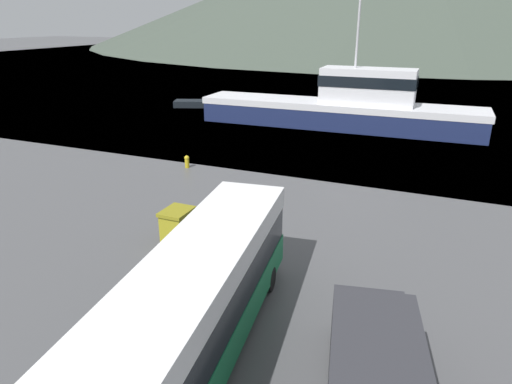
# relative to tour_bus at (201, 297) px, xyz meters

# --- Properties ---
(water_surface) EXTENTS (240.00, 240.00, 0.00)m
(water_surface) POSITION_rel_tour_bus_xyz_m (-0.78, 136.24, -1.93)
(water_surface) COLOR #475B6B
(water_surface) RESTS_ON ground
(tour_bus) EXTENTS (3.82, 11.07, 3.44)m
(tour_bus) POSITION_rel_tour_bus_xyz_m (0.00, 0.00, 0.00)
(tour_bus) COLOR #146B3D
(tour_bus) RESTS_ON ground
(delivery_van) EXTENTS (3.24, 6.04, 2.57)m
(delivery_van) POSITION_rel_tour_bus_xyz_m (4.88, -0.21, -0.58)
(delivery_van) COLOR #2D2D33
(delivery_van) RESTS_ON ground
(fishing_boat) EXTENTS (25.23, 4.91, 11.77)m
(fishing_boat) POSITION_rel_tour_bus_xyz_m (-2.90, 31.17, 0.01)
(fishing_boat) COLOR #19234C
(fishing_boat) RESTS_ON water_surface
(storage_bin) EXTENTS (1.16, 1.45, 1.50)m
(storage_bin) POSITION_rel_tour_bus_xyz_m (-4.59, 5.95, -1.16)
(storage_bin) COLOR olive
(storage_bin) RESTS_ON ground
(small_boat) EXTENTS (6.12, 3.86, 0.70)m
(small_boat) POSITION_rel_tour_bus_xyz_m (-19.98, 35.27, -1.58)
(small_boat) COLOR black
(small_boat) RESTS_ON water_surface
(mooring_bollard) EXTENTS (0.33, 0.33, 0.83)m
(mooring_bollard) POSITION_rel_tour_bus_xyz_m (-9.79, 15.36, -1.47)
(mooring_bollard) COLOR #B29919
(mooring_bollard) RESTS_ON ground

